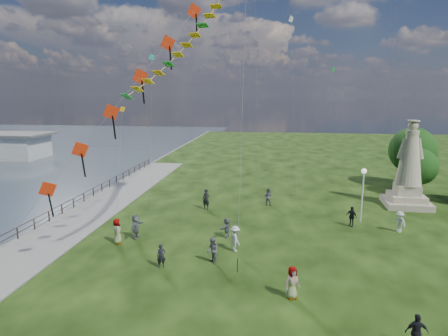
# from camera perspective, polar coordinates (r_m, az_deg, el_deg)

# --- Properties ---
(waterfront) EXTENTS (200.00, 200.00, 1.51)m
(waterfront) POSITION_cam_1_polar(r_m,az_deg,el_deg) (34.17, -24.43, -8.26)
(waterfront) COLOR #32424B
(waterfront) RESTS_ON ground
(statue) EXTENTS (4.27, 4.27, 8.32)m
(statue) POSITION_cam_1_polar(r_m,az_deg,el_deg) (40.17, 26.30, -0.87)
(statue) COLOR tan
(statue) RESTS_ON ground
(lamppost) EXTENTS (0.43, 0.43, 4.67)m
(lamppost) POSITION_cam_1_polar(r_m,az_deg,el_deg) (33.36, 20.44, -2.27)
(lamppost) COLOR silver
(lamppost) RESTS_ON ground
(tree_row) EXTENTS (8.11, 11.40, 6.97)m
(tree_row) POSITION_cam_1_polar(r_m,az_deg,el_deg) (47.00, 28.13, 1.36)
(tree_row) COLOR #382314
(tree_row) RESTS_ON ground
(person_0) EXTENTS (0.66, 0.57, 1.53)m
(person_0) POSITION_cam_1_polar(r_m,az_deg,el_deg) (24.37, -9.53, -13.07)
(person_0) COLOR black
(person_0) RESTS_ON ground
(person_1) EXTENTS (0.90, 0.97, 1.70)m
(person_1) POSITION_cam_1_polar(r_m,az_deg,el_deg) (24.57, -1.75, -12.49)
(person_1) COLOR #595960
(person_1) RESTS_ON ground
(person_2) EXTENTS (1.13, 1.30, 1.80)m
(person_2) POSITION_cam_1_polar(r_m,az_deg,el_deg) (26.35, 1.73, -10.69)
(person_2) COLOR silver
(person_2) RESTS_ON ground
(person_3) EXTENTS (0.97, 0.52, 1.62)m
(person_3) POSITION_cam_1_polar(r_m,az_deg,el_deg) (19.16, 27.30, -21.30)
(person_3) COLOR black
(person_3) RESTS_ON ground
(person_4) EXTENTS (1.02, 0.92, 1.78)m
(person_4) POSITION_cam_1_polar(r_m,az_deg,el_deg) (21.07, 10.34, -16.79)
(person_4) COLOR #595960
(person_4) RESTS_ON ground
(person_5) EXTENTS (0.95, 1.79, 1.85)m
(person_5) POSITION_cam_1_polar(r_m,az_deg,el_deg) (29.30, -13.28, -8.66)
(person_5) COLOR #595960
(person_5) RESTS_ON ground
(person_6) EXTENTS (0.80, 0.61, 1.95)m
(person_6) POSITION_cam_1_polar(r_m,az_deg,el_deg) (35.52, -2.74, -4.76)
(person_6) COLOR black
(person_6) RESTS_ON ground
(person_7) EXTENTS (0.92, 0.66, 1.73)m
(person_7) POSITION_cam_1_polar(r_m,az_deg,el_deg) (37.00, 6.71, -4.35)
(person_7) COLOR #595960
(person_7) RESTS_ON ground
(person_8) EXTENTS (1.06, 1.22, 1.69)m
(person_8) POSITION_cam_1_polar(r_m,az_deg,el_deg) (32.81, 25.19, -7.43)
(person_8) COLOR silver
(person_8) RESTS_ON ground
(person_9) EXTENTS (1.05, 1.07, 1.69)m
(person_9) POSITION_cam_1_polar(r_m,az_deg,el_deg) (32.77, 18.86, -6.98)
(person_9) COLOR black
(person_9) RESTS_ON ground
(person_10) EXTENTS (0.89, 1.06, 1.86)m
(person_10) POSITION_cam_1_polar(r_m,az_deg,el_deg) (28.67, -15.97, -9.23)
(person_10) COLOR #595960
(person_10) RESTS_ON ground
(person_11) EXTENTS (1.11, 1.55, 1.54)m
(person_11) POSITION_cam_1_polar(r_m,az_deg,el_deg) (28.76, 0.40, -9.06)
(person_11) COLOR #595960
(person_11) RESTS_ON ground
(red_kite_train) EXTENTS (10.93, 9.35, 16.70)m
(red_kite_train) POSITION_cam_1_polar(r_m,az_deg,el_deg) (24.65, -15.11, 9.95)
(red_kite_train) COLOR black
(red_kite_train) RESTS_ON ground
(small_kites) EXTENTS (28.38, 17.09, 28.16)m
(small_kites) POSITION_cam_1_polar(r_m,az_deg,el_deg) (41.23, 8.14, 17.40)
(small_kites) COLOR #1DAEAD
(small_kites) RESTS_ON ground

